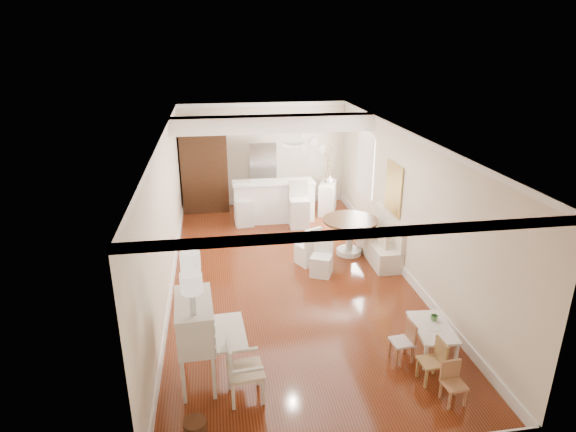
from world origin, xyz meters
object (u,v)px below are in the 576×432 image
object	(u,v)px
kids_chair_a	(431,361)
secretary_bureau	(196,341)
sideboard	(328,198)
pantry_cabinet	(205,169)
slip_chair_near	(322,256)
bar_stool_left	(244,205)
dining_table	(350,237)
gustavian_armchair	(245,370)
kids_chair_c	(454,384)
wicker_basket	(195,431)
kids_table	(431,339)
breakfast_counter	(274,201)
fridge	(276,175)
kids_chair_b	(402,341)
slip_chair_far	(308,245)
bar_stool_right	(299,205)

from	to	relation	value
kids_chair_a	secretary_bureau	bearing A→B (deg)	-102.99
sideboard	pantry_cabinet	bearing A→B (deg)	-172.24
slip_chair_near	bar_stool_left	distance (m)	3.20
slip_chair_near	sideboard	distance (m)	3.63
pantry_cabinet	dining_table	bearing A→B (deg)	-47.69
gustavian_armchair	kids_chair_c	size ratio (longest dim) A/B	1.49
wicker_basket	kids_table	world-z (taller)	kids_table
breakfast_counter	fridge	distance (m)	1.14
kids_table	pantry_cabinet	size ratio (longest dim) A/B	0.38
kids_chair_a	kids_chair_b	world-z (taller)	kids_chair_a
kids_table	kids_chair_a	xyz separation A→B (m)	(-0.29, -0.61, 0.10)
kids_chair_c	breakfast_counter	size ratio (longest dim) A/B	0.28
slip_chair_near	secretary_bureau	bearing A→B (deg)	-105.35
breakfast_counter	pantry_cabinet	distance (m)	2.11
kids_table	slip_chair_far	bearing A→B (deg)	110.91
slip_chair_far	dining_table	bearing A→B (deg)	172.95
kids_table	kids_chair_c	world-z (taller)	kids_chair_c
secretary_bureau	dining_table	world-z (taller)	secretary_bureau
kids_chair_b	fridge	size ratio (longest dim) A/B	0.34
bar_stool_right	kids_chair_c	bearing A→B (deg)	-79.77
slip_chair_near	gustavian_armchair	bearing A→B (deg)	-93.29
bar_stool_left	fridge	world-z (taller)	fridge
dining_table	pantry_cabinet	size ratio (longest dim) A/B	0.51
breakfast_counter	fridge	size ratio (longest dim) A/B	1.14
bar_stool_left	kids_table	bearing A→B (deg)	-71.56
dining_table	bar_stool_left	size ratio (longest dim) A/B	1.11
gustavian_armchair	kids_table	world-z (taller)	gustavian_armchair
secretary_bureau	kids_chair_b	size ratio (longest dim) A/B	1.97
pantry_cabinet	slip_chair_near	bearing A→B (deg)	-62.06
secretary_bureau	pantry_cabinet	xyz separation A→B (m)	(0.10, 6.98, 0.54)
secretary_bureau	kids_table	bearing A→B (deg)	-1.66
wicker_basket	breakfast_counter	xyz separation A→B (m)	(1.82, 6.98, 0.38)
gustavian_armchair	wicker_basket	size ratio (longest dim) A/B	3.11
kids_chair_c	slip_chair_far	bearing A→B (deg)	99.28
dining_table	fridge	bearing A→B (deg)	109.08
breakfast_counter	sideboard	xyz separation A→B (m)	(1.49, 0.36, -0.10)
dining_table	breakfast_counter	size ratio (longest dim) A/B	0.57
kids_chair_c	dining_table	distance (m)	4.60
kids_table	fridge	size ratio (longest dim) A/B	0.49
kids_table	slip_chair_far	world-z (taller)	slip_chair_far
breakfast_counter	pantry_cabinet	world-z (taller)	pantry_cabinet
secretary_bureau	slip_chair_far	distance (m)	3.95
kids_chair_c	slip_chair_far	xyz separation A→B (m)	(-1.06, 4.26, 0.14)
gustavian_armchair	dining_table	distance (m)	4.80
kids_chair_b	breakfast_counter	world-z (taller)	breakfast_counter
secretary_bureau	bar_stool_right	distance (m)	5.84
pantry_cabinet	fridge	world-z (taller)	pantry_cabinet
gustavian_armchair	bar_stool_left	size ratio (longest dim) A/B	0.80
secretary_bureau	kids_chair_c	xyz separation A→B (m)	(3.23, -0.96, -0.33)
kids_table	fridge	bearing A→B (deg)	101.51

